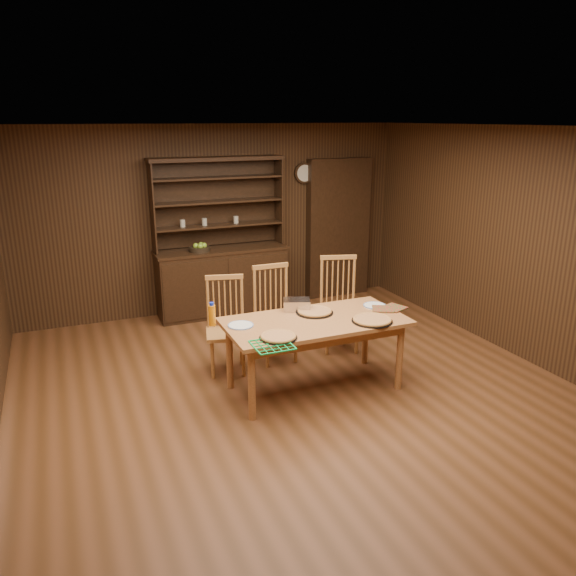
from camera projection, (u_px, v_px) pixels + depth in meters
name	position (u px, v px, depth m)	size (l,w,h in m)	color
floor	(301.00, 397.00, 5.62)	(6.00, 6.00, 0.00)	brown
room_shell	(302.00, 242.00, 5.16)	(6.00, 6.00, 6.00)	silver
china_hutch	(222.00, 272.00, 7.87)	(1.84, 0.52, 2.17)	black
doorway	(338.00, 228.00, 8.57)	(1.00, 0.18, 2.10)	black
wall_clock	(304.00, 173.00, 8.17)	(0.30, 0.05, 0.30)	black
dining_table	(315.00, 328.00, 5.60)	(1.80, 0.90, 0.75)	#B6743F
chair_left	(226.00, 321.00, 6.09)	(0.52, 0.50, 1.05)	#C68643
chair_center	(274.00, 310.00, 6.39)	(0.45, 0.43, 1.09)	#C68643
chair_right	(339.00, 300.00, 6.69)	(0.57, 0.55, 1.12)	#C68643
pizza_left	(278.00, 337.00, 5.11)	(0.35, 0.35, 0.04)	black
pizza_right	(372.00, 320.00, 5.52)	(0.41, 0.41, 0.04)	black
pizza_center	(315.00, 311.00, 5.76)	(0.38, 0.38, 0.04)	black
cooling_rack	(272.00, 345.00, 4.95)	(0.33, 0.33, 0.02)	#0DB34A
plate_left	(241.00, 325.00, 5.41)	(0.25, 0.25, 0.02)	white
plate_right	(375.00, 306.00, 5.97)	(0.24, 0.24, 0.02)	white
foil_dish	(297.00, 304.00, 5.86)	(0.28, 0.20, 0.11)	white
juice_bottle	(212.00, 315.00, 5.40)	(0.07, 0.07, 0.23)	orange
pot_holder_a	(394.00, 308.00, 5.90)	(0.22, 0.22, 0.02)	#AE131D
pot_holder_b	(383.00, 309.00, 5.86)	(0.22, 0.22, 0.02)	#AE131D
fruit_bowl	(200.00, 248.00, 7.59)	(0.29, 0.29, 0.12)	black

